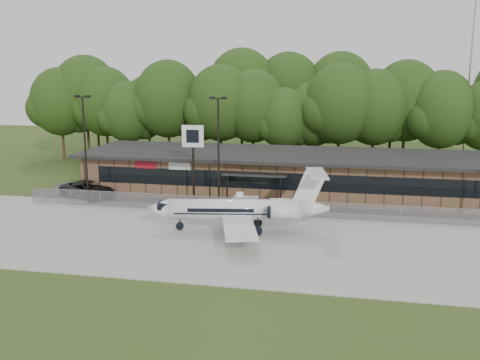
% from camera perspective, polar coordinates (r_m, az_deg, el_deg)
% --- Properties ---
extents(ground, '(160.00, 160.00, 0.00)m').
position_cam_1_polar(ground, '(32.87, -0.60, -10.78)').
color(ground, '#334619').
rests_on(ground, ground).
extents(apron, '(64.00, 18.00, 0.08)m').
position_cam_1_polar(apron, '(40.23, 1.81, -6.44)').
color(apron, '#9E9B93').
rests_on(apron, ground).
extents(parking_lot, '(50.00, 9.00, 0.06)m').
position_cam_1_polar(parking_lot, '(51.16, 4.00, -2.50)').
color(parking_lot, '#383835').
rests_on(parking_lot, ground).
extents(terminal, '(41.00, 11.65, 4.30)m').
position_cam_1_polar(terminal, '(55.00, 4.64, 0.78)').
color(terminal, brown).
rests_on(terminal, ground).
extents(fence, '(46.00, 0.04, 1.52)m').
position_cam_1_polar(fence, '(46.66, 3.28, -2.95)').
color(fence, gray).
rests_on(fence, ground).
extents(treeline, '(72.00, 12.00, 15.00)m').
position_cam_1_polar(treeline, '(72.15, 6.47, 7.62)').
color(treeline, '#1D3912').
rests_on(treeline, ground).
extents(radio_mast, '(0.20, 0.20, 25.00)m').
position_cam_1_polar(radio_mast, '(79.24, 23.32, 10.73)').
color(radio_mast, gray).
rests_on(radio_mast, ground).
extents(light_pole_left, '(1.55, 0.30, 10.23)m').
position_cam_1_polar(light_pole_left, '(52.65, -16.22, 4.06)').
color(light_pole_left, black).
rests_on(light_pole_left, ground).
extents(light_pole_mid, '(1.55, 0.30, 10.23)m').
position_cam_1_polar(light_pole_mid, '(48.03, -2.31, 3.81)').
color(light_pole_mid, black).
rests_on(light_pole_mid, ground).
extents(business_jet, '(14.66, 13.14, 4.94)m').
position_cam_1_polar(business_jet, '(41.85, 0.12, -3.25)').
color(business_jet, silver).
rests_on(business_jet, ground).
extents(suv, '(6.70, 4.97, 1.69)m').
position_cam_1_polar(suv, '(55.31, -15.93, -0.98)').
color(suv, '#29292B').
rests_on(suv, ground).
extents(pole_sign, '(2.01, 0.36, 7.62)m').
position_cam_1_polar(pole_sign, '(48.97, -5.04, 3.76)').
color(pole_sign, black).
rests_on(pole_sign, ground).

